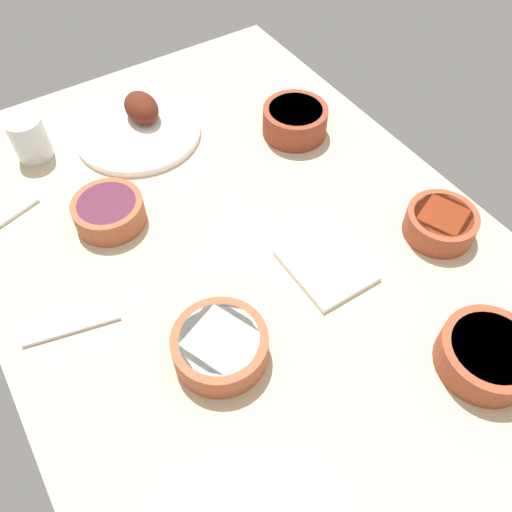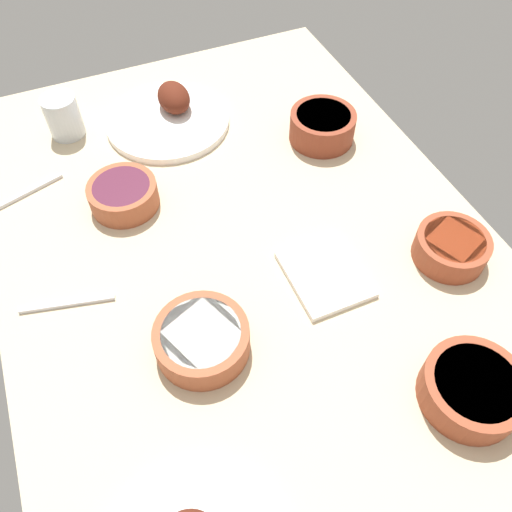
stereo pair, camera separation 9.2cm
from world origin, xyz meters
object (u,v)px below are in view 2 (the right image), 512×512
object	(u,v)px
bowl_onions	(123,194)
folded_napkin	(325,274)
water_tumbler	(63,116)
bowl_sauce	(451,247)
spoon_loose	(23,195)
plate_far_side	(169,115)
bowl_potatoes	(322,125)
fork_loose	(67,304)
bowl_cream	(202,339)
bowl_pasta	(472,389)

from	to	relation	value
bowl_onions	folded_napkin	world-z (taller)	bowl_onions
water_tumbler	bowl_sauce	bearing A→B (deg)	-137.55
folded_napkin	spoon_loose	world-z (taller)	folded_napkin
plate_far_side	bowl_onions	distance (cm)	26.74
bowl_potatoes	fork_loose	xyz separation A→B (cm)	(-21.85, 60.26, -3.06)
bowl_cream	bowl_sauce	size ratio (longest dim) A/B	1.16
bowl_potatoes	fork_loose	world-z (taller)	bowl_potatoes
plate_far_side	bowl_pasta	size ratio (longest dim) A/B	1.84
bowl_pasta	spoon_loose	distance (cm)	89.57
plate_far_side	water_tumbler	world-z (taller)	water_tumbler
bowl_potatoes	water_tumbler	bearing A→B (deg)	65.09
bowl_pasta	bowl_potatoes	world-z (taller)	bowl_potatoes
plate_far_side	water_tumbler	xyz separation A→B (cm)	(4.91, 22.12, 2.94)
water_tumbler	folded_napkin	world-z (taller)	water_tumbler
fork_loose	bowl_onions	bearing A→B (deg)	-115.29
bowl_pasta	fork_loose	size ratio (longest dim) A/B	0.94
bowl_potatoes	spoon_loose	distance (cm)	64.13
water_tumbler	folded_napkin	size ratio (longest dim) A/B	0.60
water_tumbler	fork_loose	distance (cm)	46.74
fork_loose	spoon_loose	size ratio (longest dim) A/B	0.93
bowl_cream	water_tumbler	bearing A→B (deg)	8.83
folded_napkin	bowl_onions	bearing A→B (deg)	42.03
bowl_onions	water_tumbler	size ratio (longest dim) A/B	1.46
bowl_sauce	water_tumbler	world-z (taller)	water_tumbler
bowl_potatoes	fork_loose	distance (cm)	64.17
bowl_sauce	bowl_onions	bearing A→B (deg)	54.66
bowl_cream	bowl_sauce	bearing A→B (deg)	-90.12
bowl_potatoes	folded_napkin	distance (cm)	37.93
spoon_loose	fork_loose	bearing A→B (deg)	78.11
plate_far_side	bowl_sauce	distance (cm)	67.51
bowl_sauce	water_tumbler	size ratio (longest dim) A/B	1.42
bowl_cream	bowl_pasta	bearing A→B (deg)	-124.87
water_tumbler	spoon_loose	distance (cm)	20.71
bowl_onions	plate_far_side	bearing A→B (deg)	-36.43
bowl_potatoes	fork_loose	bearing A→B (deg)	109.93
folded_napkin	bowl_sauce	bearing A→B (deg)	-102.05
spoon_loose	plate_far_side	bearing A→B (deg)	179.77
folded_napkin	fork_loose	bearing A→B (deg)	74.53
plate_far_side	bowl_sauce	world-z (taller)	plate_far_side
plate_far_side	fork_loose	distance (cm)	51.27
bowl_onions	water_tumbler	xyz separation A→B (cm)	(26.41, 6.25, 1.85)
bowl_pasta	bowl_potatoes	bearing A→B (deg)	-7.05
bowl_cream	bowl_sauce	world-z (taller)	bowl_cream
bowl_onions	bowl_pasta	distance (cm)	70.41
plate_far_side	bowl_onions	world-z (taller)	plate_far_side
bowl_pasta	water_tumbler	xyz separation A→B (cm)	(86.09, 43.62, 1.60)
water_tumbler	spoon_loose	xyz separation A→B (cm)	(-16.14, 12.27, -4.23)
bowl_cream	folded_napkin	distance (cm)	25.31
bowl_sauce	bowl_pasta	distance (cm)	27.19
fork_loose	plate_far_side	bearing A→B (deg)	-114.34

